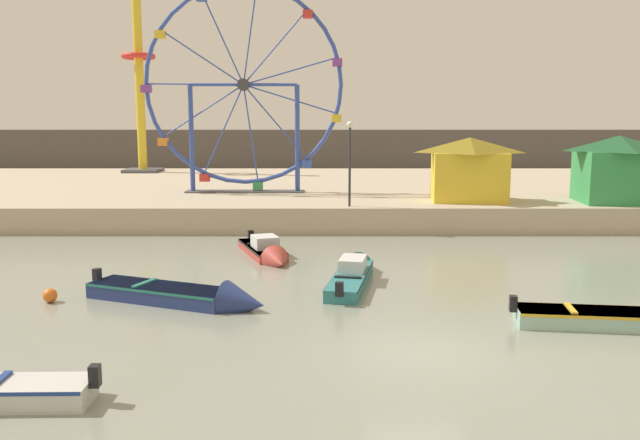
# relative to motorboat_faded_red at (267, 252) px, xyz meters

# --- Properties ---
(ground_plane) EXTENTS (240.00, 240.00, 0.00)m
(ground_plane) POSITION_rel_motorboat_faded_red_xyz_m (4.53, -10.88, -0.26)
(ground_plane) COLOR gray
(quay_promenade) EXTENTS (110.00, 25.39, 1.31)m
(quay_promenade) POSITION_rel_motorboat_faded_red_xyz_m (4.53, 18.02, 0.40)
(quay_promenade) COLOR #B7A88E
(quay_promenade) RESTS_ON ground_plane
(distant_town_skyline) EXTENTS (140.00, 3.00, 4.40)m
(distant_town_skyline) POSITION_rel_motorboat_faded_red_xyz_m (4.53, 43.12, 1.94)
(distant_town_skyline) COLOR #564C47
(distant_town_skyline) RESTS_ON ground_plane
(motorboat_faded_red) EXTENTS (2.71, 5.02, 1.25)m
(motorboat_faded_red) POSITION_rel_motorboat_faded_red_xyz_m (0.00, 0.00, 0.00)
(motorboat_faded_red) COLOR #B24238
(motorboat_faded_red) RESTS_ON ground_plane
(motorboat_navy_blue) EXTENTS (6.00, 3.44, 1.25)m
(motorboat_navy_blue) POSITION_rel_motorboat_faded_red_xyz_m (-1.86, -6.62, 0.01)
(motorboat_navy_blue) COLOR navy
(motorboat_navy_blue) RESTS_ON ground_plane
(motorboat_teal_painted) EXTENTS (2.09, 6.17, 1.15)m
(motorboat_teal_painted) POSITION_rel_motorboat_faded_red_xyz_m (3.32, -3.44, 0.02)
(motorboat_teal_painted) COLOR teal
(motorboat_teal_painted) RESTS_ON ground_plane
(motorboat_seafoam) EXTENTS (5.08, 1.74, 1.11)m
(motorboat_seafoam) POSITION_rel_motorboat_faded_red_xyz_m (10.25, -8.89, -0.00)
(motorboat_seafoam) COLOR #93BCAD
(motorboat_seafoam) RESTS_ON ground_plane
(ferris_wheel_blue_frame) EXTENTS (11.60, 1.20, 11.92)m
(ferris_wheel_blue_frame) POSITION_rel_motorboat_faded_red_xyz_m (-2.28, 12.48, 7.04)
(ferris_wheel_blue_frame) COLOR #334CA8
(ferris_wheel_blue_frame) RESTS_ON quay_promenade
(drop_tower_yellow_tower) EXTENTS (2.80, 2.80, 15.70)m
(drop_tower_yellow_tower) POSITION_rel_motorboat_faded_red_xyz_m (-12.16, 27.04, 8.28)
(drop_tower_yellow_tower) COLOR gold
(drop_tower_yellow_tower) RESTS_ON quay_promenade
(carnival_booth_yellow_awning) EXTENTS (4.40, 3.50, 3.32)m
(carnival_booth_yellow_awning) POSITION_rel_motorboat_faded_red_xyz_m (9.91, 8.26, 2.78)
(carnival_booth_yellow_awning) COLOR yellow
(carnival_booth_yellow_awning) RESTS_ON quay_promenade
(carnival_booth_green_kiosk) EXTENTS (4.35, 3.97, 3.43)m
(carnival_booth_green_kiosk) POSITION_rel_motorboat_faded_red_xyz_m (17.40, 7.66, 2.84)
(carnival_booth_green_kiosk) COLOR #33934C
(carnival_booth_green_kiosk) RESTS_ON quay_promenade
(promenade_lamp_near) EXTENTS (0.32, 0.32, 4.17)m
(promenade_lamp_near) POSITION_rel_motorboat_faded_red_xyz_m (3.58, 6.13, 3.75)
(promenade_lamp_near) COLOR #2D2D33
(promenade_lamp_near) RESTS_ON quay_promenade
(mooring_buoy_orange) EXTENTS (0.44, 0.44, 0.44)m
(mooring_buoy_orange) POSITION_rel_motorboat_faded_red_xyz_m (-6.21, -6.41, -0.04)
(mooring_buoy_orange) COLOR orange
(mooring_buoy_orange) RESTS_ON ground_plane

